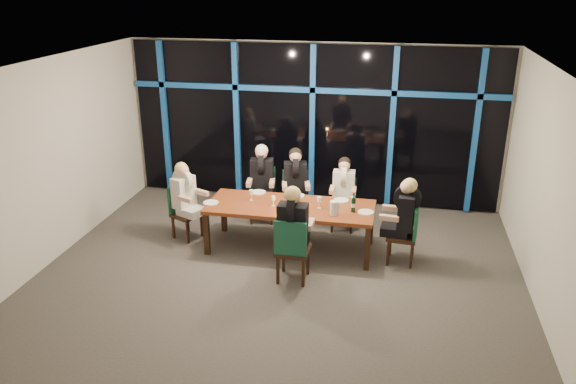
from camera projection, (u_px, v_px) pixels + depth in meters
The scene contains 29 objects.
room at pixel (279, 140), 7.54m from camera, with size 7.04×7.00×3.02m.
window_wall at pixel (313, 122), 10.39m from camera, with size 6.86×0.43×2.94m.
dining_table at pixel (291, 209), 8.76m from camera, with size 2.60×1.00×0.75m.
chair_far_left at pixel (263, 191), 9.92m from camera, with size 0.50×0.50×0.95m.
chair_far_mid at pixel (295, 194), 9.78m from camera, with size 0.52×0.52×0.94m.
chair_far_right at pixel (343, 201), 9.59m from camera, with size 0.42×0.42×0.87m.
chair_end_left at pixel (183, 209), 9.26m from camera, with size 0.55×0.55×0.89m.
chair_end_right at pixel (408, 232), 8.38m from camera, with size 0.46×0.46×0.93m.
chair_near_mid at pixel (292, 247), 7.83m from camera, with size 0.47×0.47×0.99m.
diner_far_left at pixel (262, 172), 9.71m from camera, with size 0.51×0.62×0.92m.
diner_far_mid at pixel (295, 176), 9.57m from camera, with size 0.53×0.63×0.91m.
diner_far_right at pixel (344, 183), 9.40m from camera, with size 0.44×0.55×0.85m.
diner_end_left at pixel (185, 190), 9.09m from camera, with size 0.61×0.56×0.87m.
diner_end_right at pixel (404, 208), 8.27m from camera, with size 0.59×0.48×0.90m.
diner_near_mid at pixel (293, 219), 7.77m from camera, with size 0.49×0.62×0.96m.
plate_far_left at pixel (258, 192), 9.24m from camera, with size 0.24×0.24×0.01m, color white.
plate_far_mid at pixel (297, 196), 9.10m from camera, with size 0.24×0.24×0.01m, color white.
plate_far_right at pixel (341, 200), 8.91m from camera, with size 0.24×0.24×0.01m, color white.
plate_end_left at pixel (211, 203), 8.82m from camera, with size 0.24×0.24×0.01m, color white.
plate_end_right at pixel (366, 212), 8.46m from camera, with size 0.24×0.24×0.01m, color white.
plate_near_mid at pixel (301, 215), 8.35m from camera, with size 0.24×0.24×0.01m, color white.
wine_bottle at pixel (353, 205), 8.45m from camera, with size 0.07×0.07×0.30m.
water_pitcher at pixel (334, 208), 8.35m from camera, with size 0.14×0.12×0.22m.
tea_light at pixel (286, 210), 8.51m from camera, with size 0.05×0.05×0.03m, color #F3A549.
wine_glass_a at pixel (273, 199), 8.67m from camera, with size 0.06×0.06×0.16m.
wine_glass_b at pixel (293, 194), 8.86m from camera, with size 0.06×0.06×0.16m.
wine_glass_c at pixel (319, 200), 8.58m from camera, with size 0.07×0.07×0.18m.
wine_glass_d at pixel (251, 193), 8.88m from camera, with size 0.07×0.07×0.18m.
wine_glass_e at pixel (353, 200), 8.65m from camera, with size 0.06×0.06×0.16m.
Camera 1 is at (1.55, -7.11, 4.11)m, focal length 35.00 mm.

